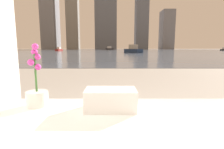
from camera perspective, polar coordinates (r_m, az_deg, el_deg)
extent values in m
cylinder|color=silver|center=(1.17, -22.95, -7.24)|extent=(0.13, 0.13, 0.09)
cylinder|color=#38662D|center=(1.13, -23.48, 1.55)|extent=(0.01, 0.01, 0.27)
sphere|color=#CC3899|center=(1.10, -23.53, 8.36)|extent=(0.04, 0.04, 0.04)
sphere|color=#CC3899|center=(1.13, -23.72, 6.82)|extent=(0.04, 0.04, 0.04)
sphere|color=#CC3899|center=(1.13, -22.92, 5.34)|extent=(0.04, 0.04, 0.04)
sphere|color=#CC3899|center=(1.12, -24.73, 3.65)|extent=(0.04, 0.04, 0.04)
sphere|color=#CC3899|center=(1.13, -22.77, 2.29)|extent=(0.04, 0.04, 0.04)
cube|color=white|center=(1.02, -0.19, -10.28)|extent=(0.29, 0.17, 0.04)
cube|color=white|center=(1.01, -0.19, -8.13)|extent=(0.29, 0.17, 0.04)
cube|color=white|center=(1.00, -0.19, -5.93)|extent=(0.29, 0.17, 0.04)
cube|color=slate|center=(62.14, 0.33, 7.89)|extent=(180.00, 110.00, 0.01)
cube|color=maroon|center=(52.27, -16.63, 7.68)|extent=(1.45, 3.05, 0.51)
cube|color=silver|center=(52.26, -16.66, 8.28)|extent=(0.89, 1.20, 0.59)
cube|color=#2D2D33|center=(83.82, 6.58, 8.21)|extent=(1.79, 3.08, 0.51)
cube|color=#B2A893|center=(83.82, 6.59, 8.58)|extent=(1.01, 1.25, 0.58)
cube|color=#2D2D33|center=(72.78, -0.58, 8.29)|extent=(3.46, 4.19, 0.72)
cube|color=silver|center=(72.78, -0.58, 8.90)|extent=(1.71, 1.85, 0.82)
cube|color=navy|center=(30.42, 7.21, 7.65)|extent=(2.99, 3.91, 0.66)
cube|color=#B2A893|center=(30.42, 7.23, 8.98)|extent=(1.52, 1.69, 0.75)
cube|color=slate|center=(126.15, -19.23, 16.36)|extent=(8.90, 13.47, 37.51)
cube|color=slate|center=(119.51, -1.69, 17.12)|extent=(13.78, 12.45, 36.86)
cube|color=slate|center=(121.52, 9.92, 18.46)|extent=(7.85, 10.63, 43.57)
cube|color=slate|center=(124.07, 17.70, 13.63)|extent=(7.46, 11.23, 24.88)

